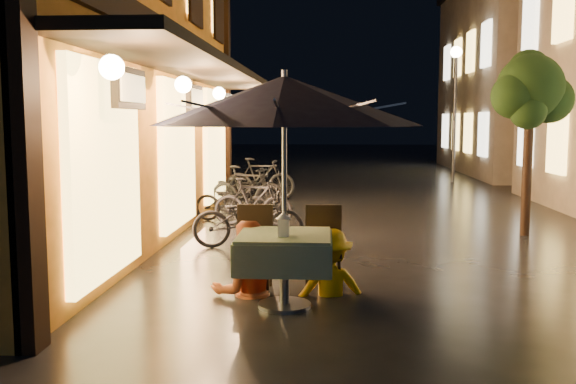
# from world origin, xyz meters

# --- Properties ---
(ground) EXTENTS (90.00, 90.00, 0.00)m
(ground) POSITION_xyz_m (0.00, 0.00, 0.00)
(ground) COLOR black
(ground) RESTS_ON ground
(west_building) EXTENTS (5.90, 11.40, 7.40)m
(west_building) POSITION_xyz_m (-5.72, 4.00, 3.71)
(west_building) COLOR #B87621
(west_building) RESTS_ON ground
(east_building_far) EXTENTS (7.30, 10.30, 7.30)m
(east_building_far) POSITION_xyz_m (7.49, 18.00, 3.66)
(east_building_far) COLOR #C5B19C
(east_building_far) RESTS_ON ground
(street_tree) EXTENTS (1.43, 1.20, 3.15)m
(street_tree) POSITION_xyz_m (2.41, 4.51, 2.42)
(street_tree) COLOR black
(street_tree) RESTS_ON ground
(streetlamp_far) EXTENTS (0.36, 0.36, 4.23)m
(streetlamp_far) POSITION_xyz_m (3.00, 14.00, 2.92)
(streetlamp_far) COLOR #59595E
(streetlamp_far) RESTS_ON ground
(cafe_table) EXTENTS (0.99, 0.99, 0.78)m
(cafe_table) POSITION_xyz_m (-1.41, 0.04, 0.59)
(cafe_table) COLOR #59595E
(cafe_table) RESTS_ON ground
(patio_umbrella) EXTENTS (2.81, 2.81, 2.46)m
(patio_umbrella) POSITION_xyz_m (-1.41, 0.04, 2.15)
(patio_umbrella) COLOR #59595E
(patio_umbrella) RESTS_ON ground
(cafe_chair_left) EXTENTS (0.42, 0.42, 0.97)m
(cafe_chair_left) POSITION_xyz_m (-1.81, 0.78, 0.54)
(cafe_chair_left) COLOR black
(cafe_chair_left) RESTS_ON ground
(cafe_chair_right) EXTENTS (0.42, 0.42, 0.97)m
(cafe_chair_right) POSITION_xyz_m (-1.01, 0.78, 0.54)
(cafe_chair_right) COLOR black
(cafe_chair_right) RESTS_ON ground
(table_lantern) EXTENTS (0.16, 0.16, 0.25)m
(table_lantern) POSITION_xyz_m (-1.41, -0.09, 0.92)
(table_lantern) COLOR white
(table_lantern) RESTS_ON cafe_table
(person_orange) EXTENTS (0.95, 0.84, 1.63)m
(person_orange) POSITION_xyz_m (-1.88, 0.55, 0.81)
(person_orange) COLOR #C2552C
(person_orange) RESTS_ON ground
(person_yellow) EXTENTS (1.03, 0.74, 1.44)m
(person_yellow) POSITION_xyz_m (-0.93, 0.60, 0.72)
(person_yellow) COLOR #FFB600
(person_yellow) RESTS_ON ground
(bicycle_0) EXTENTS (1.78, 0.84, 0.90)m
(bicycle_0) POSITION_xyz_m (-2.17, 3.18, 0.45)
(bicycle_0) COLOR black
(bicycle_0) RESTS_ON ground
(bicycle_1) EXTENTS (1.51, 0.51, 0.89)m
(bicycle_1) POSITION_xyz_m (-2.33, 5.19, 0.45)
(bicycle_1) COLOR black
(bicycle_1) RESTS_ON ground
(bicycle_2) EXTENTS (1.60, 0.84, 0.80)m
(bicycle_2) POSITION_xyz_m (-2.79, 5.65, 0.40)
(bicycle_2) COLOR black
(bicycle_2) RESTS_ON ground
(bicycle_3) EXTENTS (1.73, 0.98, 1.00)m
(bicycle_3) POSITION_xyz_m (-2.66, 6.75, 0.50)
(bicycle_3) COLOR black
(bicycle_3) RESTS_ON ground
(bicycle_4) EXTENTS (1.92, 1.17, 0.95)m
(bicycle_4) POSITION_xyz_m (-2.74, 7.36, 0.48)
(bicycle_4) COLOR black
(bicycle_4) RESTS_ON ground
(bicycle_5) EXTENTS (1.71, 0.49, 1.03)m
(bicycle_5) POSITION_xyz_m (-2.62, 9.13, 0.51)
(bicycle_5) COLOR black
(bicycle_5) RESTS_ON ground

